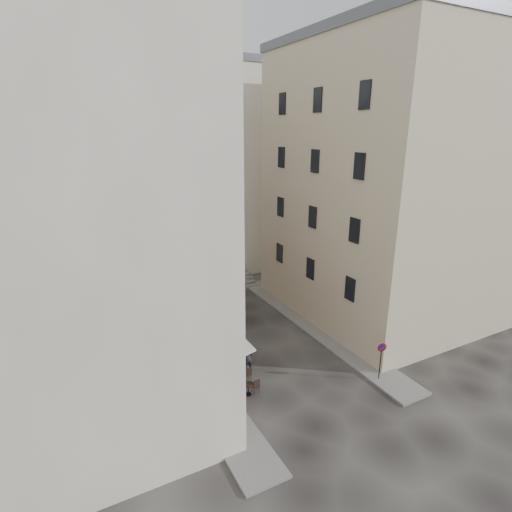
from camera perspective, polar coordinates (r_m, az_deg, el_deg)
ground at (r=23.72m, az=3.21°, el=-15.20°), size 90.00×90.00×0.00m
sidewalk_left at (r=25.31m, az=-10.65°, el=-13.06°), size 2.00×22.00×0.12m
sidewalk_right at (r=28.03m, az=8.09°, el=-9.71°), size 2.00×18.00×0.12m
building_left at (r=20.21m, az=-28.09°, el=8.37°), size 12.20×16.20×20.60m
building_right at (r=29.48m, az=18.00°, el=9.88°), size 12.20×14.20×18.60m
building_back at (r=37.41m, az=-13.23°, el=11.74°), size 18.20×10.20×18.60m
cafe_storefront at (r=21.96m, az=-8.06°, el=-12.53°), size 1.74×7.30×3.50m
stone_steps at (r=33.76m, az=-7.73°, el=-4.19°), size 9.00×3.15×0.80m
bollard_near at (r=21.44m, az=-3.19°, el=-17.49°), size 0.12×0.12×0.98m
bollard_mid at (r=24.17m, az=-6.72°, el=-13.16°), size 0.12×0.12×0.98m
bollard_far at (r=27.08m, az=-9.43°, el=-9.70°), size 0.12×0.12×0.98m
no_parking_sign at (r=22.54m, az=17.46°, el=-13.22°), size 0.50×0.19×2.25m
bistro_table_a at (r=21.19m, az=-1.16°, el=-18.30°), size 1.15×0.54×0.81m
bistro_table_b at (r=22.04m, az=-2.28°, el=-16.70°), size 1.18×0.55×0.83m
bistro_table_c at (r=23.53m, az=-6.89°, el=-14.31°), size 1.26×0.59×0.88m
bistro_table_d at (r=24.85m, az=-6.82°, el=-12.50°), size 1.18×0.55×0.83m
bistro_table_e at (r=26.13m, az=-9.04°, el=-10.86°), size 1.34×0.63×0.94m
pedestrian at (r=22.65m, az=-1.25°, el=-14.15°), size 0.69×0.46×1.85m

